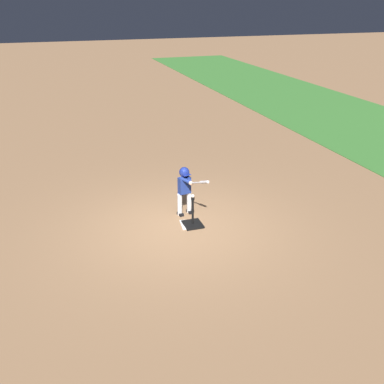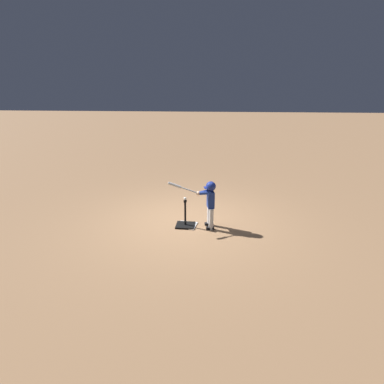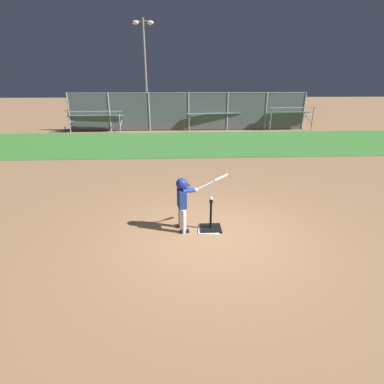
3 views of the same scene
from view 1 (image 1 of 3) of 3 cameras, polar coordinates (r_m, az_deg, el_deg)
name	(u,v)px [view 1 (image 1 of 3)]	position (r m, az deg, el deg)	size (l,w,h in m)	color
ground_plane	(179,228)	(9.77, -1.65, -4.57)	(90.00, 90.00, 0.00)	#99704C
home_plate	(191,224)	(9.90, -0.14, -4.11)	(0.44, 0.44, 0.02)	white
batting_tee	(193,222)	(9.84, 0.10, -3.78)	(0.45, 0.40, 0.67)	black
batter_child	(185,185)	(10.05, -0.86, 0.87)	(1.09, 0.43, 1.17)	silver
baseball	(193,196)	(9.57, 0.10, -0.51)	(0.07, 0.07, 0.07)	white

